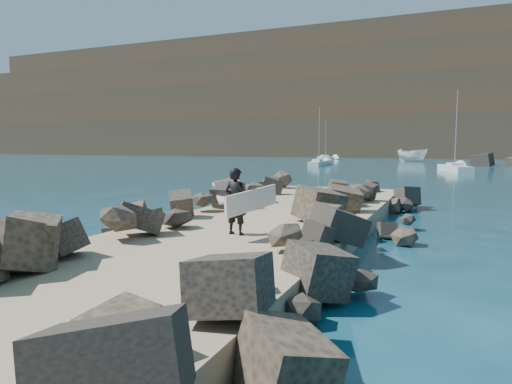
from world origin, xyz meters
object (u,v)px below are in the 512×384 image
Objects in this scene: surfboard_resting at (223,196)px; sailboat_a at (319,163)px; boat_imported at (412,155)px; surfer_with_board at (238,201)px.

sailboat_a is (-9.38, 47.78, -0.69)m from surfboard_resting.
surfboard_resting is 0.29× the size of sailboat_a.
surfer_with_board is (1.19, -74.64, 0.32)m from boat_imported.
sailboat_a is at bearing 103.00° from surfer_with_board.
sailboat_a reaches higher than surfer_with_board.
surfboard_resting is at bearing -78.89° from sailboat_a.
surfboard_resting is 70.26m from boat_imported.
surfboard_resting is at bearing 121.26° from surfer_with_board.
boat_imported is 24.97m from sailboat_a.
sailboat_a reaches higher than surfboard_resting.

